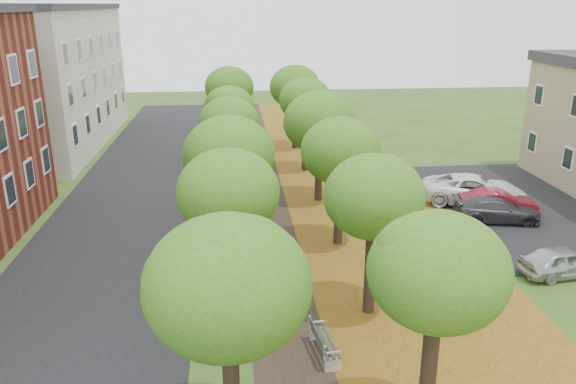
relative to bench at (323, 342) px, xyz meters
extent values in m
cube|color=black|center=(-8.09, 11.46, -0.46)|extent=(8.00, 70.00, 0.01)
cube|color=black|center=(-0.59, 11.46, -0.46)|extent=(3.20, 70.00, 0.01)
cube|color=#98681C|center=(4.41, 11.46, -0.46)|extent=(7.50, 70.00, 0.01)
cube|color=black|center=(12.91, 12.46, -0.46)|extent=(9.00, 16.00, 0.01)
ellipsoid|color=#306A16|center=(-2.79, -3.54, 3.94)|extent=(3.57, 3.57, 3.03)
cylinder|color=black|center=(-2.79, 2.46, 1.16)|extent=(0.40, 0.40, 3.24)
ellipsoid|color=#306A16|center=(-2.79, 2.46, 3.94)|extent=(3.57, 3.57, 3.03)
cylinder|color=black|center=(-2.79, 8.46, 1.16)|extent=(0.40, 0.40, 3.24)
ellipsoid|color=#306A16|center=(-2.79, 8.46, 3.94)|extent=(3.57, 3.57, 3.03)
cylinder|color=black|center=(-2.79, 14.46, 1.16)|extent=(0.40, 0.40, 3.24)
ellipsoid|color=#306A16|center=(-2.79, 14.46, 3.94)|extent=(3.57, 3.57, 3.03)
cylinder|color=black|center=(-2.79, 20.46, 1.16)|extent=(0.40, 0.40, 3.24)
ellipsoid|color=#306A16|center=(-2.79, 20.46, 3.94)|extent=(3.57, 3.57, 3.03)
cylinder|color=black|center=(-2.79, 26.46, 1.16)|extent=(0.40, 0.40, 3.24)
ellipsoid|color=#306A16|center=(-2.79, 26.46, 3.94)|extent=(3.57, 3.57, 3.03)
cylinder|color=black|center=(2.01, -3.54, 1.16)|extent=(0.40, 0.40, 3.24)
ellipsoid|color=#306A16|center=(2.01, -3.54, 3.94)|extent=(3.57, 3.57, 3.03)
cylinder|color=black|center=(2.01, 2.46, 1.16)|extent=(0.40, 0.40, 3.24)
ellipsoid|color=#306A16|center=(2.01, 2.46, 3.94)|extent=(3.57, 3.57, 3.03)
cylinder|color=black|center=(2.01, 8.46, 1.16)|extent=(0.40, 0.40, 3.24)
ellipsoid|color=#306A16|center=(2.01, 8.46, 3.94)|extent=(3.57, 3.57, 3.03)
cylinder|color=black|center=(2.01, 14.46, 1.16)|extent=(0.40, 0.40, 3.24)
ellipsoid|color=#306A16|center=(2.01, 14.46, 3.94)|extent=(3.57, 3.57, 3.03)
cylinder|color=black|center=(2.01, 20.46, 1.16)|extent=(0.40, 0.40, 3.24)
ellipsoid|color=#306A16|center=(2.01, 20.46, 3.94)|extent=(3.57, 3.57, 3.03)
cylinder|color=black|center=(2.01, 26.46, 1.16)|extent=(0.40, 0.40, 3.24)
ellipsoid|color=#306A16|center=(2.01, 26.46, 3.94)|extent=(3.57, 3.57, 3.03)
cube|color=beige|center=(-17.59, 29.46, 4.54)|extent=(10.00, 20.00, 10.00)
cube|color=#2D2D33|center=(-17.59, 29.46, 9.74)|extent=(10.30, 20.30, 0.40)
cube|color=#2C3731|center=(0.06, 0.01, 0.01)|extent=(0.71, 1.92, 0.04)
cube|color=#2C3731|center=(-0.21, -0.03, 0.29)|extent=(0.28, 1.87, 0.27)
cube|color=silver|center=(0.17, -0.84, -0.23)|extent=(0.53, 0.13, 0.47)
cube|color=silver|center=(-0.05, 0.86, -0.23)|extent=(0.53, 0.13, 0.47)
cube|color=silver|center=(0.17, -0.84, 0.20)|extent=(0.47, 0.12, 0.04)
cube|color=silver|center=(-0.05, 0.86, 0.20)|extent=(0.47, 0.12, 0.04)
imported|color=#B4B4B9|center=(10.41, 4.40, 0.15)|extent=(3.74, 1.85, 1.23)
imported|color=maroon|center=(10.93, 11.30, 0.18)|extent=(4.07, 1.98, 1.28)
imported|color=#34353A|center=(10.41, 10.38, 0.15)|extent=(4.44, 2.38, 1.22)
imported|color=white|center=(10.41, 13.18, 0.30)|extent=(5.95, 3.83, 1.53)
camera|label=1|loc=(-2.54, -14.74, 9.90)|focal=35.00mm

